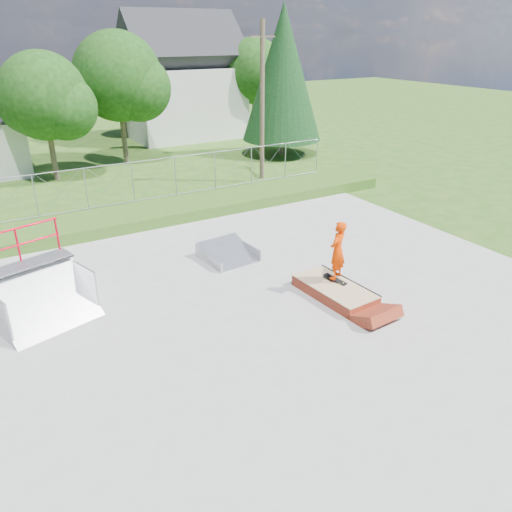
{
  "coord_description": "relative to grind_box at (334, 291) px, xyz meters",
  "views": [
    {
      "loc": [
        -6.07,
        -10.51,
        7.42
      ],
      "look_at": [
        1.02,
        1.57,
        1.1
      ],
      "focal_mm": 35.0,
      "sensor_mm": 36.0,
      "label": 1
    }
  ],
  "objects": [
    {
      "name": "ground",
      "position": [
        -2.79,
        0.15,
        -0.2
      ],
      "size": [
        120.0,
        120.0,
        0.0
      ],
      "primitive_type": "plane",
      "color": "#275418",
      "rests_on": "ground"
    },
    {
      "name": "concrete_pad",
      "position": [
        -2.79,
        0.15,
        -0.18
      ],
      "size": [
        20.0,
        16.0,
        0.04
      ],
      "primitive_type": "cube",
      "color": "#9A9997",
      "rests_on": "ground"
    },
    {
      "name": "grass_berm",
      "position": [
        -2.79,
        9.65,
        0.05
      ],
      "size": [
        24.0,
        3.0,
        0.5
      ],
      "primitive_type": "cube",
      "color": "#275418",
      "rests_on": "ground"
    },
    {
      "name": "grind_box",
      "position": [
        0.0,
        0.0,
        0.0
      ],
      "size": [
        1.46,
        2.72,
        0.39
      ],
      "rotation": [
        0.0,
        0.0,
        0.07
      ],
      "color": "maroon",
      "rests_on": "concrete_pad"
    },
    {
      "name": "quarter_pipe",
      "position": [
        -7.83,
        3.03,
        1.05
      ],
      "size": [
        3.0,
        2.74,
        2.5
      ],
      "primitive_type": null,
      "rotation": [
        0.0,
        0.0,
        0.29
      ],
      "color": "#A3A5AB",
      "rests_on": "concrete_pad"
    },
    {
      "name": "flat_bank_ramp",
      "position": [
        -1.52,
        4.05,
        0.06
      ],
      "size": [
        1.85,
        1.95,
        0.52
      ],
      "primitive_type": null,
      "rotation": [
        0.0,
        0.0,
        0.09
      ],
      "color": "#A3A5AB",
      "rests_on": "concrete_pad"
    },
    {
      "name": "skateboard",
      "position": [
        0.2,
        0.23,
        0.24
      ],
      "size": [
        0.43,
        0.82,
        0.13
      ],
      "primitive_type": "cube",
      "rotation": [
        0.14,
        0.0,
        0.28
      ],
      "color": "black",
      "rests_on": "grind_box"
    },
    {
      "name": "skater",
      "position": [
        0.2,
        0.23,
        1.15
      ],
      "size": [
        0.79,
        0.69,
        1.82
      ],
      "primitive_type": "imported",
      "rotation": [
        0.0,
        0.0,
        3.61
      ],
      "color": "#EF3800",
      "rests_on": "grind_box"
    },
    {
      "name": "chain_link_fence",
      "position": [
        -2.79,
        10.65,
        1.2
      ],
      "size": [
        20.0,
        0.06,
        1.8
      ],
      "primitive_type": null,
      "color": "gray",
      "rests_on": "grass_berm"
    },
    {
      "name": "gable_house",
      "position": [
        6.21,
        26.15,
        3.64
      ],
      "size": [
        8.4,
        6.08,
        8.94
      ],
      "color": "silver",
      "rests_on": "ground"
    },
    {
      "name": "utility_pole",
      "position": [
        4.71,
        12.15,
        3.8
      ],
      "size": [
        0.24,
        0.24,
        8.0
      ],
      "primitive_type": "cylinder",
      "color": "brown",
      "rests_on": "ground"
    },
    {
      "name": "tree_left_near",
      "position": [
        -4.54,
        17.99,
        4.04
      ],
      "size": [
        4.76,
        4.48,
        6.65
      ],
      "color": "brown",
      "rests_on": "ground"
    },
    {
      "name": "tree_center",
      "position": [
        -0.0,
        19.96,
        4.65
      ],
      "size": [
        5.44,
        5.12,
        7.6
      ],
      "color": "brown",
      "rests_on": "ground"
    },
    {
      "name": "tree_right_far",
      "position": [
        11.48,
        23.97,
        4.35
      ],
      "size": [
        5.1,
        4.8,
        7.12
      ],
      "color": "brown",
      "rests_on": "ground"
    },
    {
      "name": "tree_back_mid",
      "position": [
        2.43,
        28.01,
        3.44
      ],
      "size": [
        4.08,
        3.84,
        5.7
      ],
      "color": "brown",
      "rests_on": "ground"
    },
    {
      "name": "conifer_tree",
      "position": [
        9.21,
        17.15,
        4.85
      ],
      "size": [
        5.04,
        5.04,
        9.1
      ],
      "color": "brown",
      "rests_on": "ground"
    }
  ]
}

